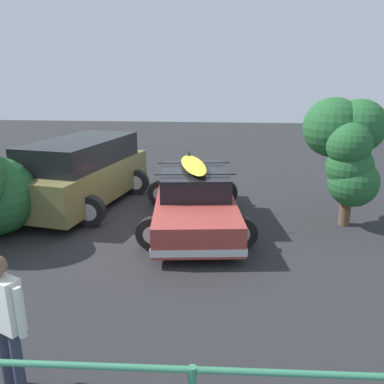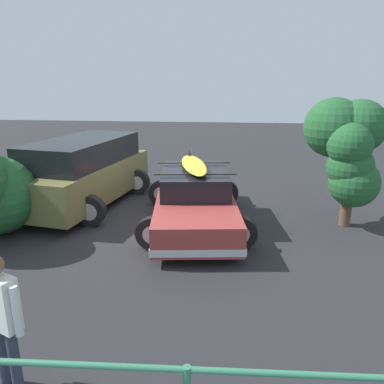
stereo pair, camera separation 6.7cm
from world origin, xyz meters
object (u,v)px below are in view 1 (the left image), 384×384
Objects in this scene: sedan_car at (195,198)px; person_bystander at (4,313)px; bush_near_left at (347,145)px; suv_car at (84,172)px.

sedan_car is 5.35m from person_bystander.
sedan_car is 1.62× the size of bush_near_left.
person_bystander is at bearing 104.21° from suv_car.
sedan_car is at bearing -105.98° from person_bystander.
suv_car is 1.65× the size of bush_near_left.
bush_near_left is at bearing -173.99° from sedan_car.
person_bystander reaches higher than sedan_car.
bush_near_left reaches higher than person_bystander.
bush_near_left reaches higher than suv_car.
bush_near_left is (-6.40, 0.68, 0.94)m from suv_car.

